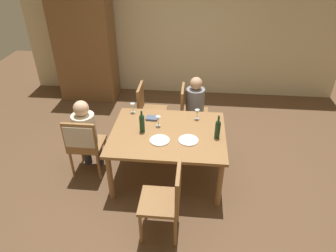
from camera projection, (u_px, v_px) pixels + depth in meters
ground_plane at (168, 174)px, 4.39m from camera, size 10.00×10.00×0.00m
rear_room_partition at (181, 28)px, 6.00m from camera, size 6.40×0.12×2.70m
armoire_cabinet at (85, 45)px, 5.91m from camera, size 1.18×0.62×2.18m
dining_table at (168, 137)px, 4.04m from camera, size 1.51×1.19×0.73m
chair_left_end at (83, 141)px, 4.05m from camera, size 0.44×0.46×0.92m
chair_far_right at (189, 110)px, 4.89m from camera, size 0.44×0.44×0.92m
chair_far_left at (148, 108)px, 4.95m from camera, size 0.44×0.44×0.92m
chair_near at (167, 197)px, 3.27m from camera, size 0.44×0.44×0.92m
person_woman_host at (86, 131)px, 4.15m from camera, size 0.31×0.35×1.13m
person_man_bearded at (197, 104)px, 4.83m from camera, size 0.34×0.29×1.10m
wine_bottle_tall_green at (142, 123)px, 3.94m from camera, size 0.07×0.07×0.31m
wine_bottle_dark_red at (218, 128)px, 3.82m from camera, size 0.07×0.07×0.32m
wine_glass_near_left at (133, 106)px, 4.38m from camera, size 0.07×0.07×0.15m
wine_glass_centre at (158, 119)px, 4.07m from camera, size 0.07×0.07×0.15m
wine_glass_near_right at (197, 112)px, 4.23m from camera, size 0.07×0.07×0.15m
dinner_plate_host at (160, 140)px, 3.83m from camera, size 0.26×0.26×0.01m
dinner_plate_guest_left at (188, 140)px, 3.83m from camera, size 0.25×0.25×0.01m
folded_napkin at (152, 118)px, 4.27m from camera, size 0.17×0.13×0.03m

